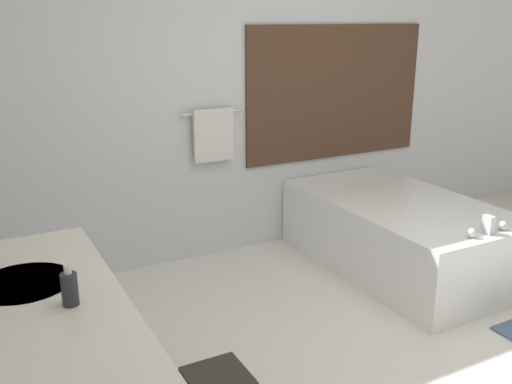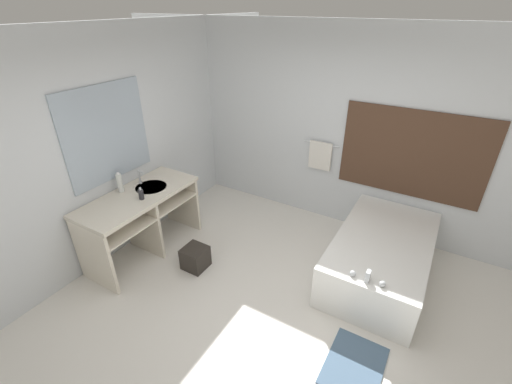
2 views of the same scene
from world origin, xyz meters
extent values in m
plane|color=silver|center=(0.00, 0.00, 0.00)|extent=(16.00, 16.00, 0.00)
cube|color=silver|center=(0.00, 2.23, 1.35)|extent=(7.40, 0.06, 2.70)
cube|color=#4C3323|center=(0.85, 2.19, 1.23)|extent=(1.70, 0.02, 1.10)
cylinder|color=silver|center=(-0.30, 2.16, 1.15)|extent=(0.50, 0.02, 0.02)
cube|color=silver|center=(-0.30, 2.15, 0.98)|extent=(0.32, 0.04, 0.40)
cube|color=silver|center=(-2.23, 0.00, 1.35)|extent=(0.06, 7.40, 2.70)
cube|color=#A3B2C1|center=(-2.19, 0.23, 1.55)|extent=(0.02, 1.10, 1.10)
cube|color=beige|center=(-1.86, 0.23, 0.82)|extent=(0.66, 1.48, 0.05)
cube|color=beige|center=(-1.86, 0.23, 0.60)|extent=(0.62, 1.41, 0.02)
cylinder|color=white|center=(-1.86, 0.45, 0.78)|extent=(0.38, 0.38, 0.13)
cube|color=beige|center=(-1.86, -0.49, 0.40)|extent=(0.60, 0.04, 0.80)
cube|color=beige|center=(-1.86, 0.23, 0.40)|extent=(0.60, 0.04, 0.80)
cube|color=beige|center=(-1.86, 0.95, 0.40)|extent=(0.60, 0.04, 0.80)
cylinder|color=silver|center=(-1.81, -0.14, 0.68)|extent=(0.13, 0.41, 0.13)
cylinder|color=silver|center=(-1.81, 0.60, 0.68)|extent=(0.13, 0.41, 0.13)
cylinder|color=silver|center=(-2.04, 0.45, 0.86)|extent=(0.04, 0.04, 0.02)
cylinder|color=silver|center=(-2.04, 0.45, 0.95)|extent=(0.02, 0.02, 0.16)
cube|color=silver|center=(-2.00, 0.45, 1.02)|extent=(0.07, 0.01, 0.01)
cube|color=white|center=(0.85, 1.31, 0.27)|extent=(1.01, 1.76, 0.53)
ellipsoid|color=white|center=(0.85, 1.31, 0.38)|extent=(0.72, 1.27, 0.30)
cube|color=silver|center=(0.85, 0.53, 0.59)|extent=(0.04, 0.07, 0.12)
sphere|color=silver|center=(0.71, 0.53, 0.56)|extent=(0.06, 0.06, 0.06)
sphere|color=silver|center=(0.99, 0.53, 0.56)|extent=(0.06, 0.06, 0.06)
cylinder|color=silver|center=(-2.08, 0.19, 0.96)|extent=(0.07, 0.07, 0.23)
cylinder|color=white|center=(-2.08, 0.19, 1.09)|extent=(0.04, 0.04, 0.02)
cylinder|color=#28282D|center=(-1.73, 0.18, 0.91)|extent=(0.06, 0.06, 0.12)
cylinder|color=silver|center=(-1.73, 0.18, 0.98)|extent=(0.03, 0.03, 0.03)
cube|color=#2D2823|center=(-1.11, 0.31, 0.14)|extent=(0.28, 0.28, 0.28)
cube|color=slate|center=(0.96, -0.01, 0.01)|extent=(0.49, 0.65, 0.02)
camera|label=1|loc=(-2.01, -1.75, 1.83)|focal=40.00mm
camera|label=2|loc=(1.17, -2.11, 2.87)|focal=24.00mm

